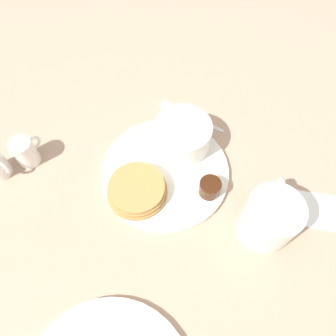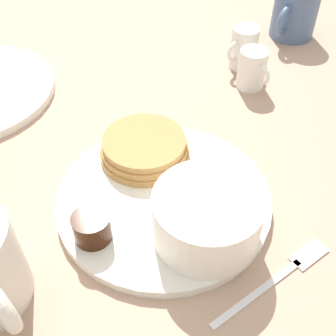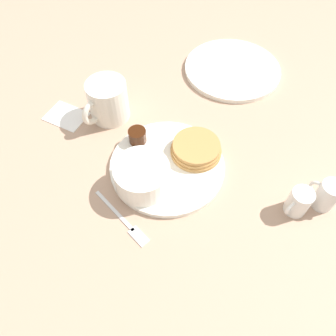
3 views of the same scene
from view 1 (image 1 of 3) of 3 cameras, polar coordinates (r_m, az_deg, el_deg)
The scene contains 10 objects.
ground_plane at distance 0.64m, azimuth -0.52°, elevation -0.90°, with size 4.00×4.00×0.00m, color tan.
plate at distance 0.63m, azimuth -0.52°, elevation -0.64°, with size 0.25×0.25×0.01m.
pancake_stack at distance 0.60m, azimuth -5.47°, elevation -3.77°, with size 0.11×0.11×0.03m.
bowl at distance 0.64m, azimuth 2.56°, elevation 5.82°, with size 0.11×0.11×0.06m.
syrup_cup at distance 0.60m, azimuth 7.26°, elevation -3.41°, with size 0.04×0.04×0.03m.
butter_ramekin at distance 0.66m, azimuth 4.39°, elevation 5.74°, with size 0.04×0.04×0.04m.
coffee_mug at distance 0.58m, azimuth 17.31°, elevation -8.26°, with size 0.09×0.12×0.10m.
creamer_pitcher_near at distance 0.69m, azimuth -23.65°, elevation 2.64°, with size 0.05×0.06×0.06m.
fork at distance 0.72m, azimuth 2.74°, elevation 9.59°, with size 0.14×0.09×0.00m.
napkin at distance 0.66m, azimuth 24.34°, elevation -6.72°, with size 0.11×0.09×0.00m.
Camera 1 is at (0.00, -0.31, 0.56)m, focal length 35.00 mm.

